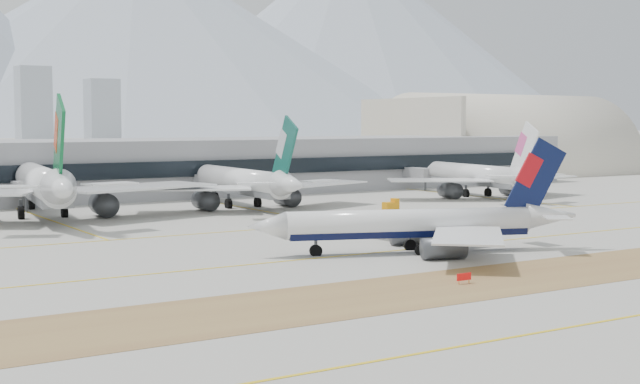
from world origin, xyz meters
TOP-DOWN VIEW (x-y plane):
  - ground at (0.00, 0.00)m, footprint 3000.00×3000.00m
  - taxiing_airliner at (1.65, -8.30)m, footprint 50.63×42.93m
  - widebody_eva at (-34.60, 69.49)m, footprint 69.92×68.99m
  - widebody_cathay at (10.66, 67.78)m, footprint 60.01×58.78m
  - widebody_china_air at (76.89, 62.10)m, footprint 55.89×55.26m
  - terminal at (0.00, 114.84)m, footprint 280.00×43.10m
  - hangar at (154.56, 135.00)m, footprint 91.00×60.00m
  - hold_sign_left at (-10.43, -32.00)m, footprint 2.20×0.15m
  - gse_c at (36.33, 46.09)m, footprint 3.55×2.00m

SIDE VIEW (x-z plane):
  - ground at x=0.00m, z-range 0.00..0.00m
  - hangar at x=154.56m, z-range -29.86..30.14m
  - hold_sign_left at x=-10.43m, z-range 0.20..1.55m
  - gse_c at x=36.33m, z-range -0.25..2.35m
  - taxiing_airliner at x=1.65m, z-range -4.56..13.04m
  - widebody_china_air at x=76.89m, z-range -4.72..15.44m
  - widebody_cathay at x=10.66m, z-range -5.02..16.40m
  - widebody_eva at x=-34.60m, z-range -5.89..19.26m
  - terminal at x=0.00m, z-range 0.00..15.00m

